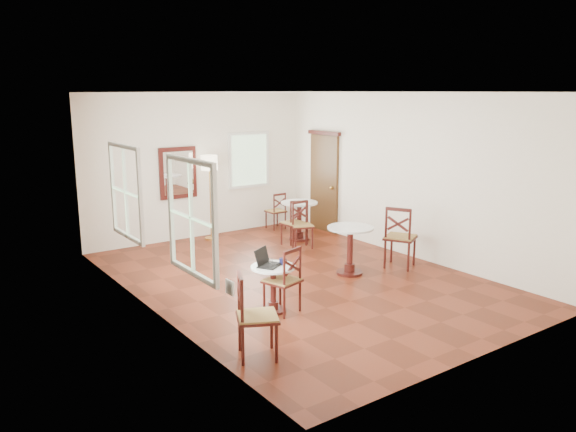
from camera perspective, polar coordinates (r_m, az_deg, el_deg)
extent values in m
plane|color=#612210|center=(9.41, 1.06, -6.28)|extent=(7.00, 7.00, 0.00)
cube|color=white|center=(12.01, -8.91, 4.98)|extent=(5.00, 0.02, 3.00)
cube|color=white|center=(6.62, 19.42, -1.45)|extent=(5.00, 0.02, 3.00)
cube|color=white|center=(7.84, -13.76, 0.95)|extent=(0.02, 7.00, 3.00)
cube|color=white|center=(10.70, 11.96, 3.98)|extent=(0.02, 7.00, 3.00)
cube|color=white|center=(8.92, 1.14, 12.32)|extent=(5.00, 7.00, 0.02)
cube|color=#4F3316|center=(12.47, 3.63, 3.28)|extent=(0.06, 0.90, 2.10)
cube|color=#411510|center=(12.34, 3.63, 8.32)|extent=(0.08, 1.02, 0.08)
sphere|color=#BF8C3F|center=(12.20, 4.36, 2.83)|extent=(0.07, 0.07, 0.07)
cube|color=#471512|center=(11.77, -10.99, 4.27)|extent=(0.80, 0.05, 1.05)
cube|color=white|center=(11.74, -10.93, 4.25)|extent=(0.64, 0.02, 0.88)
cube|color=white|center=(6.15, -5.86, -7.16)|extent=(0.02, 0.16, 0.16)
torus|color=red|center=(6.16, -5.74, -7.13)|extent=(0.02, 0.12, 0.12)
cube|color=white|center=(6.76, -9.75, -0.21)|extent=(0.06, 1.22, 1.42)
cube|color=white|center=(8.77, -16.03, 2.32)|extent=(0.06, 1.22, 1.42)
cube|color=white|center=(12.55, -3.94, 5.64)|extent=(1.02, 0.06, 1.22)
cylinder|color=#411510|center=(8.05, -1.48, -9.41)|extent=(0.36, 0.36, 0.04)
cylinder|color=#411510|center=(8.02, -1.48, -8.94)|extent=(0.14, 0.14, 0.11)
cylinder|color=#471512|center=(7.93, -1.49, -7.14)|extent=(0.08, 0.08, 0.53)
cylinder|color=#411510|center=(7.85, -1.50, -5.43)|extent=(0.12, 0.12, 0.05)
cylinder|color=white|center=(7.84, -1.50, -5.15)|extent=(0.62, 0.62, 0.03)
cylinder|color=#411510|center=(9.69, 6.18, -5.66)|extent=(0.44, 0.44, 0.04)
cylinder|color=#411510|center=(9.66, 6.19, -5.17)|extent=(0.18, 0.18, 0.13)
cylinder|color=#471512|center=(9.57, 6.23, -3.28)|extent=(0.10, 0.10, 0.66)
cylinder|color=#411510|center=(9.49, 6.28, -1.48)|extent=(0.15, 0.15, 0.07)
cylinder|color=white|center=(9.48, 6.28, -1.19)|extent=(0.77, 0.77, 0.03)
cylinder|color=#411510|center=(11.84, 1.13, -2.27)|extent=(0.43, 0.43, 0.04)
cylinder|color=#411510|center=(11.82, 1.13, -1.87)|extent=(0.17, 0.17, 0.13)
cylinder|color=#471512|center=(11.74, 1.14, -0.34)|extent=(0.10, 0.10, 0.65)
cylinder|color=#411510|center=(11.68, 1.14, 1.11)|extent=(0.15, 0.15, 0.06)
cylinder|color=white|center=(11.67, 1.14, 1.34)|extent=(0.75, 0.75, 0.03)
cylinder|color=#411510|center=(8.19, -0.79, -7.51)|extent=(0.04, 0.04, 0.44)
cylinder|color=#411510|center=(7.98, 1.21, -8.03)|extent=(0.04, 0.04, 0.44)
cylinder|color=#411510|center=(7.93, -2.41, -8.18)|extent=(0.04, 0.04, 0.44)
cylinder|color=#411510|center=(7.72, -0.38, -8.75)|extent=(0.04, 0.04, 0.44)
cube|color=#411510|center=(7.88, -0.60, -6.57)|extent=(0.54, 0.54, 0.03)
cube|color=olive|center=(7.87, -0.60, -6.47)|extent=(0.51, 0.51, 0.04)
cylinder|color=#411510|center=(7.83, 1.22, -4.83)|extent=(0.04, 0.04, 0.49)
cylinder|color=#411510|center=(7.57, -0.39, -5.45)|extent=(0.04, 0.04, 0.49)
cube|color=#411510|center=(7.64, 0.43, -3.51)|extent=(0.37, 0.14, 0.05)
cube|color=#471512|center=(7.70, 0.43, -5.06)|extent=(0.31, 0.11, 0.22)
cube|color=#471512|center=(7.70, 0.43, -5.06)|extent=(0.31, 0.11, 0.22)
cylinder|color=#411510|center=(6.54, -1.17, -12.64)|extent=(0.04, 0.04, 0.47)
cylinder|color=#411510|center=(6.50, -4.56, -12.84)|extent=(0.04, 0.04, 0.47)
cylinder|color=#411510|center=(6.88, -1.66, -11.33)|extent=(0.04, 0.04, 0.47)
cylinder|color=#411510|center=(6.84, -4.87, -11.51)|extent=(0.04, 0.04, 0.47)
cube|color=#411510|center=(6.59, -3.09, -10.15)|extent=(0.62, 0.62, 0.03)
cube|color=olive|center=(6.58, -3.09, -10.02)|extent=(0.59, 0.59, 0.04)
cylinder|color=#411510|center=(6.30, -4.64, -8.72)|extent=(0.04, 0.04, 0.53)
cylinder|color=#411510|center=(6.66, -4.95, -7.56)|extent=(0.04, 0.04, 0.53)
cube|color=#411510|center=(6.40, -4.83, -6.09)|extent=(0.21, 0.38, 0.05)
cube|color=#471512|center=(6.47, -4.80, -8.04)|extent=(0.17, 0.32, 0.23)
cube|color=#471512|center=(6.47, -4.80, -8.04)|extent=(0.17, 0.32, 0.23)
cylinder|color=#411510|center=(11.60, 0.67, -1.57)|extent=(0.03, 0.03, 0.44)
cylinder|color=#411510|center=(11.34, 1.84, -1.89)|extent=(0.03, 0.03, 0.44)
cylinder|color=#411510|center=(11.38, -0.66, -1.85)|extent=(0.03, 0.03, 0.44)
cylinder|color=#411510|center=(11.12, 0.50, -2.18)|extent=(0.03, 0.03, 0.44)
cube|color=#411510|center=(11.31, 0.59, -0.77)|extent=(0.46, 0.46, 0.03)
cube|color=olive|center=(11.30, 0.59, -0.70)|extent=(0.44, 0.44, 0.04)
cylinder|color=#411510|center=(11.24, 1.85, 0.39)|extent=(0.03, 0.03, 0.49)
cylinder|color=#411510|center=(11.01, 0.51, 0.15)|extent=(0.03, 0.03, 0.49)
cube|color=#411510|center=(11.08, 1.19, 1.40)|extent=(0.37, 0.07, 0.05)
cube|color=#471512|center=(11.12, 1.19, 0.32)|extent=(0.32, 0.05, 0.21)
cube|color=#471512|center=(11.12, 1.19, 0.32)|extent=(0.32, 0.05, 0.21)
cylinder|color=#411510|center=(10.29, 12.55, -3.45)|extent=(0.04, 0.04, 0.51)
cylinder|color=#411510|center=(9.90, 12.00, -4.04)|extent=(0.04, 0.04, 0.51)
cylinder|color=#411510|center=(10.38, 10.34, -3.21)|extent=(0.04, 0.04, 0.51)
cylinder|color=#411510|center=(10.00, 9.71, -3.79)|extent=(0.04, 0.04, 0.51)
cube|color=#411510|center=(10.07, 11.21, -2.18)|extent=(0.68, 0.68, 0.03)
cube|color=olive|center=(10.07, 11.22, -2.08)|extent=(0.65, 0.65, 0.05)
cylinder|color=#411510|center=(9.76, 12.14, -0.98)|extent=(0.04, 0.04, 0.57)
cylinder|color=#411510|center=(9.86, 9.82, -0.75)|extent=(0.04, 0.04, 0.57)
cube|color=#411510|center=(9.76, 11.04, 0.64)|extent=(0.25, 0.40, 0.06)
cube|color=#471512|center=(9.81, 10.98, -0.80)|extent=(0.20, 0.34, 0.25)
cube|color=#471512|center=(9.81, 10.98, -0.80)|extent=(0.20, 0.34, 0.25)
cylinder|color=#411510|center=(12.97, -1.09, -0.20)|extent=(0.03, 0.03, 0.39)
cylinder|color=#411510|center=(12.73, -0.27, -0.44)|extent=(0.03, 0.03, 0.39)
cylinder|color=#411510|center=(12.80, -2.21, -0.38)|extent=(0.03, 0.03, 0.39)
cylinder|color=#411510|center=(12.55, -1.40, -0.63)|extent=(0.03, 0.03, 0.39)
cube|color=#411510|center=(12.72, -1.25, 0.46)|extent=(0.39, 0.39, 0.03)
cube|color=olive|center=(12.72, -1.25, 0.52)|extent=(0.37, 0.37, 0.03)
cylinder|color=#411510|center=(12.65, -0.27, 1.37)|extent=(0.03, 0.03, 0.43)
cylinder|color=#411510|center=(12.47, -1.41, 1.21)|extent=(0.03, 0.03, 0.43)
cube|color=#411510|center=(12.52, -0.84, 2.18)|extent=(0.33, 0.04, 0.04)
cube|color=#471512|center=(12.55, -0.84, 1.33)|extent=(0.28, 0.03, 0.19)
cube|color=#471512|center=(12.55, -0.84, 1.33)|extent=(0.28, 0.03, 0.19)
cylinder|color=#411510|center=(11.00, 0.76, -2.36)|extent=(0.03, 0.03, 0.43)
cylinder|color=#411510|center=(11.32, 0.28, -1.94)|extent=(0.03, 0.03, 0.43)
cylinder|color=#411510|center=(11.10, 2.46, -2.25)|extent=(0.03, 0.03, 0.43)
cylinder|color=#411510|center=(11.41, 1.94, -1.83)|extent=(0.03, 0.03, 0.43)
cube|color=#411510|center=(11.15, 1.37, -1.00)|extent=(0.54, 0.54, 0.03)
cube|color=olive|center=(11.15, 1.37, -0.93)|extent=(0.51, 0.51, 0.04)
cylinder|color=#411510|center=(11.22, 0.29, 0.30)|extent=(0.03, 0.03, 0.48)
cylinder|color=#411510|center=(11.31, 1.96, 0.39)|extent=(0.03, 0.03, 0.48)
cube|color=#411510|center=(11.22, 1.13, 1.44)|extent=(0.35, 0.16, 0.05)
cube|color=#471512|center=(11.26, 1.13, 0.39)|extent=(0.30, 0.13, 0.21)
cube|color=#471512|center=(11.26, 1.13, 0.39)|extent=(0.30, 0.13, 0.21)
cylinder|color=#BF8C3F|center=(12.00, -7.69, -2.21)|extent=(0.28, 0.28, 0.03)
cylinder|color=#BF8C3F|center=(11.83, -7.80, 1.47)|extent=(0.02, 0.02, 1.60)
cylinder|color=beige|center=(11.71, -7.92, 5.33)|extent=(0.34, 0.34, 0.30)
cube|color=black|center=(7.84, -1.84, -4.98)|extent=(0.41, 0.37, 0.02)
cube|color=black|center=(7.84, -1.84, -4.90)|extent=(0.31, 0.26, 0.00)
cube|color=black|center=(7.86, -2.64, -4.05)|extent=(0.33, 0.23, 0.23)
cube|color=silver|center=(7.86, -2.64, -4.05)|extent=(0.28, 0.19, 0.19)
ellipsoid|color=black|center=(7.86, -0.93, -4.85)|extent=(0.11, 0.07, 0.04)
cylinder|color=black|center=(7.89, -0.60, -4.58)|extent=(0.08, 0.08, 0.09)
torus|color=black|center=(7.91, -0.32, -4.53)|extent=(0.07, 0.01, 0.07)
cylinder|color=white|center=(7.83, -1.74, -4.67)|extent=(0.06, 0.06, 0.10)
cube|color=black|center=(7.81, -1.43, -10.12)|extent=(0.09, 0.05, 0.04)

